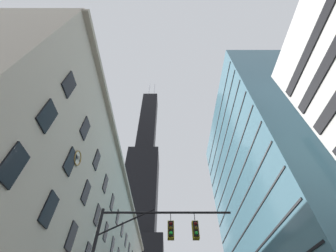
% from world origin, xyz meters
% --- Properties ---
extents(dark_skyscraper, '(28.19, 28.19, 189.08)m').
position_xyz_m(dark_skyscraper, '(-18.85, 98.93, 54.13)').
color(dark_skyscraper, black).
rests_on(dark_skyscraper, ground).
extents(glass_office_midrise, '(19.79, 37.45, 49.30)m').
position_xyz_m(glass_office_midrise, '(20.84, 26.67, 24.65)').
color(glass_office_midrise, teal).
rests_on(glass_office_midrise, ground).
extents(traffic_signal_mast, '(8.62, 0.63, 7.75)m').
position_xyz_m(traffic_signal_mast, '(-3.70, 2.38, 5.69)').
color(traffic_signal_mast, black).
rests_on(traffic_signal_mast, sidewalk_left).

